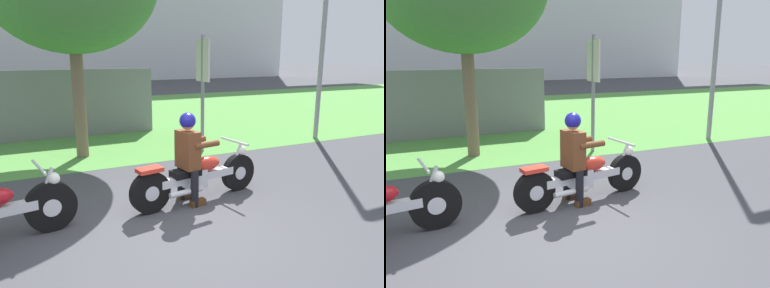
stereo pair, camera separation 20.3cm
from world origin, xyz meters
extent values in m
plane|color=#424247|center=(0.00, 0.00, 0.00)|extent=(120.00, 120.00, 0.00)
cube|color=#549342|center=(0.00, 9.24, 0.00)|extent=(60.00, 12.00, 0.01)
cylinder|color=black|center=(1.53, 1.16, 0.30)|extent=(0.62, 0.22, 0.61)
cylinder|color=silver|center=(1.53, 1.16, 0.30)|extent=(0.23, 0.17, 0.21)
cylinder|color=black|center=(-0.08, 0.90, 0.30)|extent=(0.62, 0.22, 0.61)
cylinder|color=silver|center=(-0.08, 0.90, 0.30)|extent=(0.23, 0.17, 0.21)
cube|color=silver|center=(0.72, 1.03, 0.38)|extent=(1.31, 0.35, 0.12)
cube|color=silver|center=(0.67, 1.02, 0.36)|extent=(0.35, 0.29, 0.28)
ellipsoid|color=red|center=(0.90, 1.06, 0.56)|extent=(0.47, 0.31, 0.22)
cube|color=black|center=(0.50, 1.00, 0.48)|extent=(0.47, 0.31, 0.10)
cube|color=red|center=(-0.08, 0.90, 0.64)|extent=(0.39, 0.26, 0.06)
cylinder|color=silver|center=(1.48, 1.16, 0.55)|extent=(0.26, 0.09, 0.53)
cylinder|color=silver|center=(1.43, 1.15, 0.84)|extent=(0.14, 0.66, 0.04)
sphere|color=white|center=(1.59, 1.17, 0.66)|extent=(0.16, 0.16, 0.16)
cylinder|color=silver|center=(0.45, 0.85, 0.24)|extent=(0.56, 0.17, 0.08)
cylinder|color=black|center=(0.52, 1.18, 0.28)|extent=(0.12, 0.12, 0.55)
cube|color=#593319|center=(0.57, 1.19, 0.05)|extent=(0.25, 0.14, 0.10)
cylinder|color=black|center=(0.57, 0.83, 0.28)|extent=(0.12, 0.12, 0.55)
cube|color=#593319|center=(0.63, 0.84, 0.05)|extent=(0.25, 0.14, 0.10)
cube|color=brown|center=(0.54, 1.00, 0.83)|extent=(0.28, 0.41, 0.56)
cylinder|color=brown|center=(0.73, 1.21, 0.91)|extent=(0.43, 0.16, 0.09)
cylinder|color=brown|center=(0.79, 0.87, 0.91)|extent=(0.43, 0.16, 0.09)
sphere|color=#D8A884|center=(0.54, 1.00, 1.23)|extent=(0.20, 0.20, 0.20)
sphere|color=navy|center=(0.54, 1.00, 1.26)|extent=(0.24, 0.24, 0.24)
cylinder|color=black|center=(-1.40, 0.92, 0.32)|extent=(0.66, 0.22, 0.65)
cylinder|color=silver|center=(-1.40, 0.92, 0.32)|extent=(0.25, 0.17, 0.23)
cylinder|color=silver|center=(-1.44, 0.91, 0.57)|extent=(0.26, 0.09, 0.53)
cylinder|color=silver|center=(-1.49, 0.91, 0.86)|extent=(0.14, 0.66, 0.04)
sphere|color=white|center=(-1.34, 0.93, 0.68)|extent=(0.16, 0.16, 0.16)
cylinder|color=brown|center=(-0.46, 4.36, 1.18)|extent=(0.26, 0.26, 2.36)
cylinder|color=gray|center=(5.48, 3.61, 2.99)|extent=(0.12, 0.12, 5.97)
cylinder|color=gray|center=(2.12, 3.66, 1.30)|extent=(0.08, 0.08, 2.60)
cube|color=silver|center=(2.12, 3.66, 2.05)|extent=(0.04, 0.60, 0.90)
cube|color=slate|center=(-1.62, 6.48, 0.90)|extent=(7.00, 0.06, 1.80)
camera|label=1|loc=(-1.65, -3.82, 2.21)|focal=34.94mm
camera|label=2|loc=(-1.46, -3.90, 2.21)|focal=34.94mm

